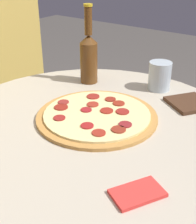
% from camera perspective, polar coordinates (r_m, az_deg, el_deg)
% --- Properties ---
extents(table, '(0.88, 0.88, 0.71)m').
position_cam_1_polar(table, '(0.99, -1.03, -10.13)').
color(table, '#B2A893').
rests_on(table, ground_plane).
extents(pizza, '(0.35, 0.35, 0.02)m').
position_cam_1_polar(pizza, '(0.91, -0.01, -0.67)').
color(pizza, '#B77F3D').
rests_on(pizza, table).
extents(beer_bottle, '(0.06, 0.06, 0.28)m').
position_cam_1_polar(beer_bottle, '(1.13, -1.70, 10.29)').
color(beer_bottle, '#563314').
rests_on(beer_bottle, table).
extents(drinking_glass, '(0.08, 0.08, 0.10)m').
position_cam_1_polar(drinking_glass, '(1.11, 11.21, 6.49)').
color(drinking_glass, '#ADBCC6').
rests_on(drinking_glass, table).
extents(napkin, '(0.12, 0.11, 0.01)m').
position_cam_1_polar(napkin, '(0.65, 7.23, -14.50)').
color(napkin, red).
rests_on(napkin, table).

